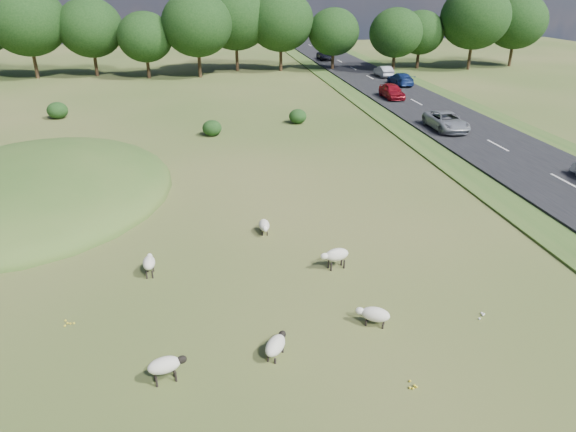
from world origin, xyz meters
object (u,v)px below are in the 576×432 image
object	(u,v)px
sheep_1	(264,225)
car_6	(325,56)
car_2	(384,71)
sheep_4	(149,263)
car_5	(401,79)
car_4	(392,91)
sheep_2	(165,365)
car_0	(446,121)
car_3	(331,47)
sheep_0	(336,255)
sheep_3	(276,345)
sheep_5	(374,314)

from	to	relation	value
sheep_1	car_6	bearing A→B (deg)	165.17
car_2	sheep_4	bearing A→B (deg)	60.78
sheep_4	car_5	bearing A→B (deg)	-33.86
car_4	sheep_2	bearing A→B (deg)	-118.26
car_5	sheep_4	bearing A→B (deg)	57.17
car_0	car_3	distance (m)	57.21
sheep_2	car_0	bearing A→B (deg)	36.95
sheep_4	car_0	distance (m)	30.06
sheep_0	car_3	xyz separation A→B (m)	(18.39, 77.72, 0.25)
sheep_4	car_4	xyz separation A→B (m)	(22.52, 33.23, 0.43)
sheep_1	car_5	world-z (taller)	car_5
sheep_3	sheep_5	bearing A→B (deg)	-40.82
sheep_2	car_5	world-z (taller)	car_5
car_0	car_6	xyz separation A→B (m)	(0.00, 44.92, -0.07)
sheep_0	car_0	bearing A→B (deg)	-137.22
car_6	sheep_4	bearing A→B (deg)	-109.16
sheep_3	car_4	size ratio (longest dim) A/B	0.28
sheep_2	car_3	world-z (taller)	car_3
sheep_5	car_0	bearing A→B (deg)	-93.57
sheep_0	sheep_3	distance (m)	6.33
car_0	car_3	world-z (taller)	car_0
car_3	car_5	xyz separation A→B (m)	(0.00, -36.20, 0.06)
sheep_0	car_0	xyz separation A→B (m)	(14.59, 20.63, 0.32)
car_4	sheep_3	bearing A→B (deg)	-114.55
sheep_0	sheep_4	distance (m)	7.97
sheep_4	car_4	bearing A→B (deg)	-35.15
sheep_2	car_0	xyz separation A→B (m)	(21.47, 26.62, 0.35)
sheep_0	sheep_5	size ratio (longest dim) A/B	1.04
car_6	sheep_3	bearing A→B (deg)	-104.21
sheep_2	car_3	xyz separation A→B (m)	(25.27, 83.70, 0.28)
car_0	car_4	size ratio (longest dim) A/B	1.16
sheep_3	car_4	bearing A→B (deg)	7.62
car_3	car_6	xyz separation A→B (m)	(-3.80, -12.17, 0.00)
car_4	sheep_0	bearing A→B (deg)	-113.25
sheep_0	car_4	world-z (taller)	car_4
sheep_1	car_4	bearing A→B (deg)	150.93
sheep_5	car_3	world-z (taller)	car_3
sheep_4	car_3	size ratio (longest dim) A/B	0.26
sheep_2	car_5	xyz separation A→B (m)	(25.27, 47.50, 0.35)
sheep_2	car_3	size ratio (longest dim) A/B	0.28
sheep_5	car_0	distance (m)	28.62
sheep_3	sheep_5	world-z (taller)	sheep_3
sheep_0	car_4	distance (m)	36.96
sheep_1	car_6	xyz separation A→B (m)	(17.25, 61.62, 0.47)
sheep_1	sheep_5	world-z (taller)	sheep_5
sheep_5	car_5	size ratio (longest dim) A/B	0.26
car_0	car_4	xyz separation A→B (m)	(0.00, 13.32, 0.04)
car_6	car_5	bearing A→B (deg)	-81.01
sheep_0	car_2	size ratio (longest dim) A/B	0.32
car_2	car_3	bearing A→B (deg)	-90.00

